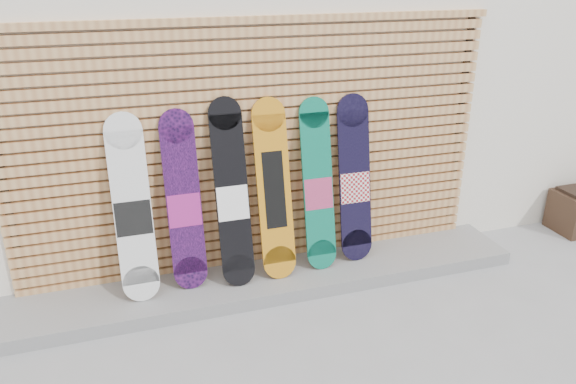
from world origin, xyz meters
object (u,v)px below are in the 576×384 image
snowboard_5 (355,180)px  snowboard_0 (133,210)px  snowboard_2 (232,195)px  snowboard_4 (318,186)px  snowboard_3 (274,190)px  snowboard_1 (184,203)px

snowboard_5 → snowboard_0: bearing=-178.8°
snowboard_2 → snowboard_4: size_ratio=1.04×
snowboard_3 → snowboard_4: (0.41, 0.02, -0.02)m
snowboard_3 → snowboard_4: 0.41m
snowboard_0 → snowboard_2: snowboard_2 is taller
snowboard_1 → snowboard_4: (1.17, -0.02, 0.01)m
snowboard_0 → snowboard_3: size_ratio=0.98×
snowboard_0 → snowboard_5: (1.95, 0.04, 0.00)m
snowboard_2 → snowboard_0: bearing=179.3°
snowboard_1 → snowboard_5: bearing=0.3°
snowboard_1 → snowboard_4: size_ratio=0.99×
snowboard_0 → snowboard_1: bearing=4.6°
snowboard_0 → snowboard_4: (1.58, 0.02, 0.00)m
snowboard_1 → snowboard_3: bearing=-2.7°
snowboard_3 → snowboard_5: 0.77m
snowboard_1 → snowboard_5: 1.54m
snowboard_2 → snowboard_3: 0.37m
snowboard_0 → snowboard_1: (0.41, 0.03, -0.00)m
snowboard_4 → snowboard_1: bearing=179.1°
snowboard_2 → snowboard_4: snowboard_2 is taller
snowboard_1 → snowboard_2: size_ratio=0.95×
snowboard_4 → snowboard_5: (0.36, 0.03, 0.00)m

